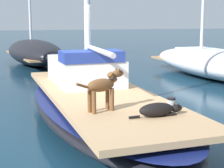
# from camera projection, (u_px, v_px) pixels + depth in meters

# --- Properties ---
(ground_plane) EXTENTS (120.00, 120.00, 0.00)m
(ground_plane) POSITION_uv_depth(u_px,v_px,m) (100.00, 122.00, 7.85)
(ground_plane) COLOR #143347
(sailboat_main) EXTENTS (2.96, 7.38, 0.66)m
(sailboat_main) POSITION_uv_depth(u_px,v_px,m) (99.00, 107.00, 7.79)
(sailboat_main) COLOR black
(sailboat_main) RESTS_ON ground
(cabin_house) EXTENTS (1.54, 2.30, 0.84)m
(cabin_house) POSITION_uv_depth(u_px,v_px,m) (85.00, 69.00, 8.70)
(cabin_house) COLOR silver
(cabin_house) RESTS_ON sailboat_main
(dog_black) EXTENTS (0.95, 0.33, 0.22)m
(dog_black) POSITION_uv_depth(u_px,v_px,m) (158.00, 110.00, 5.83)
(dog_black) COLOR black
(dog_black) RESTS_ON sailboat_main
(dog_brown) EXTENTS (0.90, 0.42, 0.70)m
(dog_brown) POSITION_uv_depth(u_px,v_px,m) (103.00, 86.00, 6.11)
(dog_brown) COLOR brown
(dog_brown) RESTS_ON sailboat_main
(deck_winch) EXTENTS (0.16, 0.16, 0.21)m
(deck_winch) POSITION_uv_depth(u_px,v_px,m) (171.00, 104.00, 6.25)
(deck_winch) COLOR #B7B7BC
(deck_winch) RESTS_ON sailboat_main
(moored_boat_far_astern) EXTENTS (3.14, 6.19, 6.70)m
(moored_boat_far_astern) POSITION_uv_depth(u_px,v_px,m) (34.00, 52.00, 17.40)
(moored_boat_far_astern) COLOR black
(moored_boat_far_astern) RESTS_ON ground
(moored_boat_starboard_side) EXTENTS (2.82, 7.51, 8.34)m
(moored_boat_starboard_side) POSITION_uv_depth(u_px,v_px,m) (212.00, 62.00, 13.83)
(moored_boat_starboard_side) COLOR white
(moored_boat_starboard_side) RESTS_ON ground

